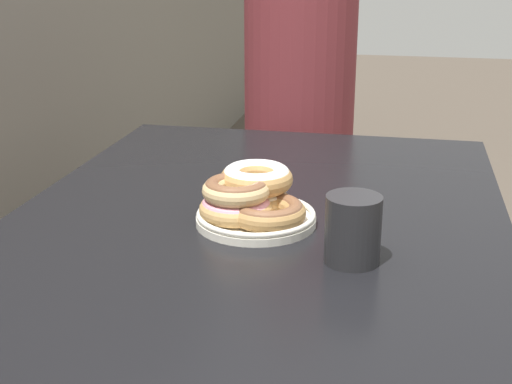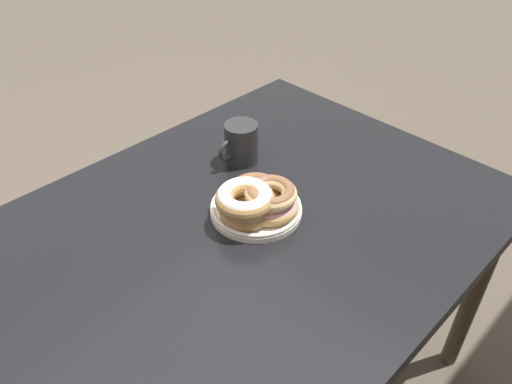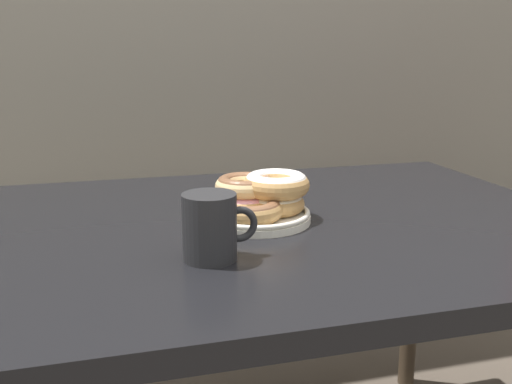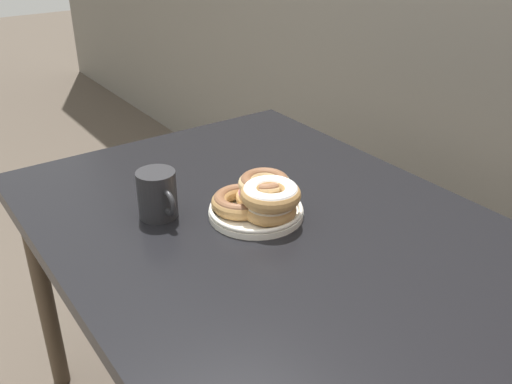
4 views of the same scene
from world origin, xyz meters
name	(u,v)px [view 2 (image 2 of 4)]	position (x,y,z in m)	size (l,w,h in m)	color
ground_plane	(202,350)	(0.00, 0.00, 0.00)	(14.00, 14.00, 0.00)	#4C4238
dining_table	(243,244)	(0.00, 0.21, 0.64)	(1.23, 0.91, 0.71)	black
donut_plate	(257,201)	(-0.04, 0.21, 0.75)	(0.24, 0.24, 0.09)	silver
coffee_mug	(241,143)	(-0.17, 0.03, 0.76)	(0.12, 0.09, 0.11)	#232326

